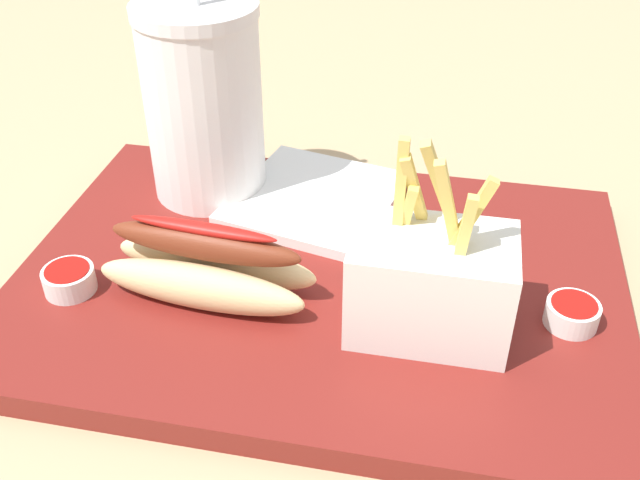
{
  "coord_description": "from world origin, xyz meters",
  "views": [
    {
      "loc": [
        0.09,
        -0.44,
        0.37
      ],
      "look_at": [
        0.0,
        0.0,
        0.05
      ],
      "focal_mm": 41.42,
      "sensor_mm": 36.0,
      "label": 1
    }
  ],
  "objects": [
    {
      "name": "ground_plane",
      "position": [
        0.0,
        0.0,
        -0.01
      ],
      "size": [
        2.4,
        2.4,
        0.02
      ],
      "primitive_type": "cube",
      "color": "tan"
    },
    {
      "name": "food_tray",
      "position": [
        0.0,
        0.0,
        0.01
      ],
      "size": [
        0.46,
        0.33,
        0.02
      ],
      "primitive_type": "cube",
      "color": "maroon",
      "rests_on": "ground_plane"
    },
    {
      "name": "soda_cup",
      "position": [
        -0.12,
        0.1,
        0.1
      ],
      "size": [
        0.1,
        0.1,
        0.24
      ],
      "color": "white",
      "rests_on": "food_tray"
    },
    {
      "name": "fries_basket",
      "position": [
        0.08,
        -0.05,
        0.06
      ],
      "size": [
        0.11,
        0.07,
        0.14
      ],
      "color": "white",
      "rests_on": "food_tray"
    },
    {
      "name": "hot_dog_1",
      "position": [
        -0.08,
        -0.04,
        0.04
      ],
      "size": [
        0.16,
        0.07,
        0.06
      ],
      "color": "#E5C689",
      "rests_on": "food_tray"
    },
    {
      "name": "ketchup_cup_1",
      "position": [
        -0.18,
        -0.06,
        0.03
      ],
      "size": [
        0.04,
        0.04,
        0.02
      ],
      "color": "white",
      "rests_on": "food_tray"
    },
    {
      "name": "ketchup_cup_2",
      "position": [
        0.18,
        -0.02,
        0.03
      ],
      "size": [
        0.04,
        0.04,
        0.02
      ],
      "color": "white",
      "rests_on": "food_tray"
    },
    {
      "name": "napkin_stack",
      "position": [
        -0.02,
        0.09,
        0.02
      ],
      "size": [
        0.16,
        0.16,
        0.01
      ],
      "primitive_type": "cube",
      "rotation": [
        0.0,
        0.0,
        -0.22
      ],
      "color": "white",
      "rests_on": "food_tray"
    }
  ]
}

